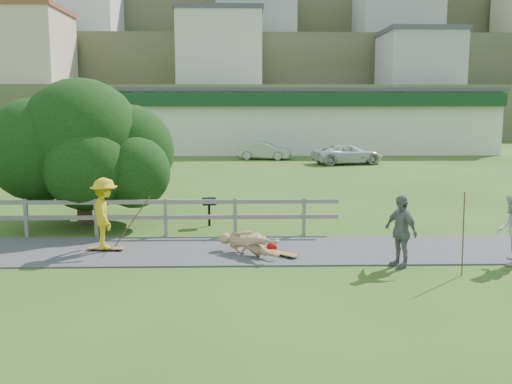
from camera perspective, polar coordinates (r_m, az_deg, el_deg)
ground at (r=13.44m, az=-2.24°, el=-7.52°), size 260.00×260.00×0.00m
path at (r=14.88m, az=-2.16°, el=-5.84°), size 34.00×3.00×0.04m
fence at (r=17.17m, az=-17.71°, el=-1.90°), size 15.05×0.10×1.10m
strip_mall at (r=48.02m, az=3.11°, el=7.20°), size 32.50×10.75×5.10m
hillside at (r=104.77m, az=-1.62°, el=14.44°), size 220.00×67.00×47.50m
skater_rider at (r=15.10m, az=-14.87°, el=-2.45°), size 1.01×1.33×1.83m
skater_fallen at (r=14.30m, az=-0.74°, el=-5.15°), size 1.53×1.64×0.66m
spectator_a at (r=14.73m, az=24.17°, el=-3.47°), size 0.96×1.03×1.68m
spectator_b at (r=13.69m, az=14.26°, el=-3.81°), size 0.82×1.08×1.70m
car_silver at (r=40.25m, az=0.82°, el=4.15°), size 3.90×2.04×1.22m
car_white at (r=37.50m, az=9.16°, el=3.74°), size 4.92×3.12×1.26m
tree at (r=18.81m, az=-16.95°, el=2.57°), size 6.15×6.15×3.76m
bbq at (r=17.92m, az=-4.70°, el=-2.00°), size 0.46×0.38×0.89m
longboard_rider at (r=15.28m, az=-14.75°, el=-5.62°), size 0.95×0.31×0.10m
longboard_fallen at (r=14.31m, az=2.49°, el=-6.29°), size 0.89×0.85×0.11m
helmet at (r=14.71m, az=1.59°, el=-5.53°), size 0.28×0.28×0.28m
pole_rider at (r=15.37m, az=-12.35°, el=-2.39°), size 0.03×0.03×1.71m
pole_spec_left at (r=13.36m, az=20.01°, el=-3.98°), size 0.03×0.03×1.88m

